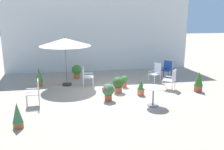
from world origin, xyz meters
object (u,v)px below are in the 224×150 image
at_px(patio_umbrella_0, 65,42).
at_px(potted_plant_4, 39,77).
at_px(patio_chair_3, 156,72).
at_px(potted_plant_5, 199,82).
at_px(potted_plant_1, 17,115).
at_px(potted_plant_6, 124,81).
at_px(patio_chair_1, 171,79).
at_px(potted_plant_2, 141,88).
at_px(potted_plant_3, 108,91).
at_px(patio_chair_0, 86,75).
at_px(potted_plant_7, 118,84).
at_px(patio_chair_2, 167,68).
at_px(potted_plant_0, 77,71).
at_px(cafe_table_0, 153,93).
at_px(patio_chair_4, 35,91).

distance_m(patio_umbrella_0, potted_plant_4, 2.02).
bearing_deg(patio_chair_3, potted_plant_5, -54.77).
bearing_deg(patio_chair_3, potted_plant_1, -144.01).
bearing_deg(potted_plant_1, potted_plant_6, 41.56).
xyz_separation_m(patio_chair_1, patio_chair_3, (-0.23, 1.37, 0.01)).
relative_size(potted_plant_2, potted_plant_3, 0.93).
bearing_deg(patio_chair_0, potted_plant_1, -119.85).
bearing_deg(potted_plant_6, potted_plant_5, -22.19).
relative_size(potted_plant_2, potted_plant_4, 0.71).
bearing_deg(patio_chair_3, patio_chair_0, -177.95).
height_order(patio_chair_3, potted_plant_7, patio_chair_3).
height_order(patio_chair_1, potted_plant_1, patio_chair_1).
distance_m(potted_plant_3, potted_plant_4, 3.82).
bearing_deg(patio_chair_3, potted_plant_3, -140.12).
bearing_deg(patio_chair_2, potted_plant_1, -144.02).
distance_m(potted_plant_0, potted_plant_7, 3.22).
xyz_separation_m(potted_plant_0, potted_plant_2, (2.55, -3.30, -0.09)).
height_order(patio_umbrella_0, potted_plant_1, patio_umbrella_0).
xyz_separation_m(patio_chair_0, potted_plant_1, (-2.36, -4.11, -0.12)).
distance_m(patio_chair_3, potted_plant_6, 1.86).
bearing_deg(potted_plant_2, potted_plant_5, 1.56).
xyz_separation_m(cafe_table_0, potted_plant_1, (-4.61, -1.07, -0.10)).
distance_m(patio_chair_0, potted_plant_3, 2.31).
xyz_separation_m(patio_chair_0, potted_plant_7, (1.29, -1.24, -0.13)).
xyz_separation_m(patio_chair_0, potted_plant_5, (4.78, -1.73, -0.06)).
bearing_deg(patio_chair_1, cafe_table_0, -128.89).
bearing_deg(cafe_table_0, potted_plant_6, 101.37).
distance_m(patio_umbrella_0, potted_plant_5, 6.26).
xyz_separation_m(patio_chair_0, patio_chair_3, (3.47, 0.12, -0.00)).
distance_m(cafe_table_0, potted_plant_4, 5.56).
xyz_separation_m(patio_chair_1, potted_plant_6, (-1.97, 0.76, -0.21)).
height_order(patio_umbrella_0, potted_plant_6, patio_umbrella_0).
bearing_deg(potted_plant_4, cafe_table_0, -37.07).
height_order(cafe_table_0, potted_plant_1, potted_plant_1).
bearing_deg(potted_plant_4, patio_chair_2, 3.71).
bearing_deg(patio_chair_2, patio_chair_1, -107.01).
bearing_deg(potted_plant_2, potted_plant_4, 154.08).
bearing_deg(potted_plant_5, cafe_table_0, -152.59).
relative_size(patio_chair_2, patio_chair_4, 0.95).
bearing_deg(potted_plant_5, potted_plant_6, 157.81).
bearing_deg(patio_chair_4, potted_plant_6, 24.69).
xyz_separation_m(potted_plant_2, potted_plant_7, (-0.86, 0.56, 0.06)).
height_order(patio_chair_1, patio_chair_2, patio_chair_2).
xyz_separation_m(potted_plant_4, potted_plant_5, (6.97, -2.03, -0.02)).
bearing_deg(patio_chair_1, potted_plant_0, 146.28).
distance_m(patio_umbrella_0, patio_chair_1, 5.11).
xyz_separation_m(patio_chair_3, potted_plant_1, (-5.83, -4.24, -0.11)).
relative_size(patio_chair_1, patio_chair_3, 0.98).
bearing_deg(potted_plant_4, patio_chair_3, -1.81).
distance_m(cafe_table_0, potted_plant_0, 5.26).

